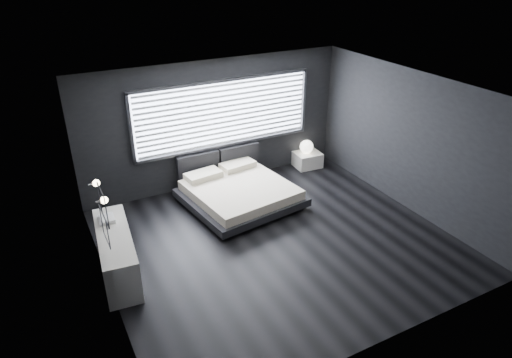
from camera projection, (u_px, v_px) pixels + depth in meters
room at (279, 173)px, 7.77m from camera, size 6.04×6.00×2.80m
window at (225, 114)px, 9.88m from camera, size 4.14×0.09×1.52m
headboard at (219, 160)px, 10.23m from camera, size 1.96×0.16×0.52m
sconce_near at (104, 200)px, 6.52m from camera, size 0.18×0.11×0.11m
sconce_far at (96, 183)px, 6.99m from camera, size 0.18×0.11×0.11m
wall_art_upper at (103, 205)px, 5.89m from camera, size 0.01×0.48×0.48m
wall_art_lower at (105, 227)px, 6.30m from camera, size 0.01×0.48×0.48m
bed at (239, 192)px, 9.54m from camera, size 2.40×2.32×0.56m
nightstand at (307, 160)px, 11.20m from camera, size 0.65×0.56×0.36m
orb_lamp at (306, 147)px, 11.04m from camera, size 0.32×0.32×0.32m
dresser at (117, 253)px, 7.44m from camera, size 0.70×1.90×0.74m
book_stack at (107, 219)px, 7.63m from camera, size 0.29×0.36×0.07m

